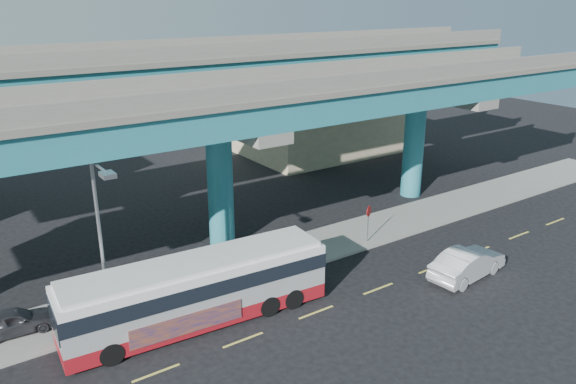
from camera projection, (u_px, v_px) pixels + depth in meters
ground at (312, 310)px, 26.83m from camera, size 120.00×120.00×0.00m
sidewalk at (253, 265)px, 31.08m from camera, size 70.00×4.00×0.15m
lane_markings at (316, 312)px, 26.60m from camera, size 58.00×0.12×0.01m
viaduct at (215, 93)px, 30.89m from camera, size 52.00×12.40×11.70m
building_beige at (319, 115)px, 53.18m from camera, size 14.00×10.23×7.00m
transit_bus at (198, 289)px, 25.27m from camera, size 12.37×3.46×3.14m
sedan at (468, 263)px, 29.70m from camera, size 2.64×5.20×1.61m
parked_car at (13, 322)px, 24.50m from camera, size 1.91×3.66×1.18m
street_lamp at (102, 223)px, 23.25m from camera, size 0.50×2.57×7.91m
stop_sign at (369, 216)px, 33.40m from camera, size 0.64×0.33×2.30m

